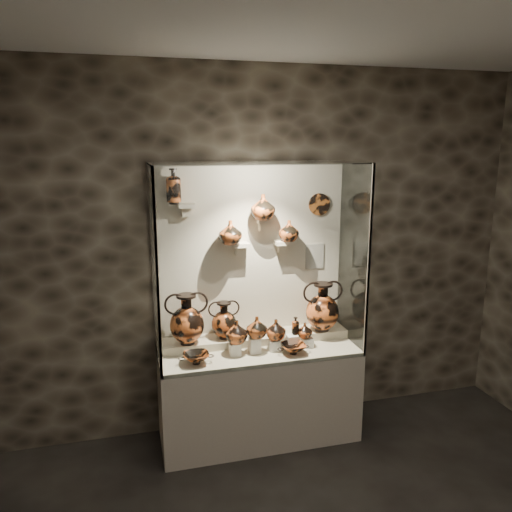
{
  "coord_description": "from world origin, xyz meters",
  "views": [
    {
      "loc": [
        -1.03,
        -1.66,
        2.55
      ],
      "look_at": [
        -0.01,
        2.24,
        1.64
      ],
      "focal_mm": 35.0,
      "sensor_mm": 36.0,
      "label": 1
    }
  ],
  "objects_px": {
    "amphora_left": "(187,319)",
    "jug_e": "(305,330)",
    "jug_a": "(237,332)",
    "amphora_right": "(322,307)",
    "ovoid_vase_c": "(289,231)",
    "jug_b": "(257,327)",
    "ovoid_vase_a": "(230,232)",
    "kylix_right": "(293,348)",
    "lekythos_tall": "(173,184)",
    "jug_c": "(276,330)",
    "lekythos_small": "(295,325)",
    "ovoid_vase_b": "(263,207)",
    "amphora_mid": "(224,320)",
    "kylix_left": "(196,357)"
  },
  "relations": [
    {
      "from": "amphora_mid",
      "to": "ovoid_vase_a",
      "type": "xyz_separation_m",
      "value": [
        0.07,
        0.03,
        0.76
      ]
    },
    {
      "from": "amphora_left",
      "to": "jug_e",
      "type": "distance_m",
      "value": 1.01
    },
    {
      "from": "kylix_right",
      "to": "ovoid_vase_a",
      "type": "distance_m",
      "value": 1.1
    },
    {
      "from": "jug_c",
      "to": "kylix_left",
      "type": "xyz_separation_m",
      "value": [
        -0.7,
        -0.11,
        -0.13
      ]
    },
    {
      "from": "ovoid_vase_a",
      "to": "ovoid_vase_c",
      "type": "height_order",
      "value": "ovoid_vase_a"
    },
    {
      "from": "amphora_left",
      "to": "lekythos_tall",
      "type": "height_order",
      "value": "lekythos_tall"
    },
    {
      "from": "amphora_left",
      "to": "amphora_mid",
      "type": "bearing_deg",
      "value": 0.02
    },
    {
      "from": "amphora_mid",
      "to": "jug_b",
      "type": "relative_size",
      "value": 1.78
    },
    {
      "from": "amphora_right",
      "to": "kylix_left",
      "type": "bearing_deg",
      "value": 174.85
    },
    {
      "from": "jug_e",
      "to": "amphora_mid",
      "type": "bearing_deg",
      "value": 159.72
    },
    {
      "from": "amphora_right",
      "to": "jug_b",
      "type": "bearing_deg",
      "value": 176.51
    },
    {
      "from": "amphora_left",
      "to": "lekythos_tall",
      "type": "relative_size",
      "value": 1.33
    },
    {
      "from": "jug_e",
      "to": "jug_c",
      "type": "bearing_deg",
      "value": 175.18
    },
    {
      "from": "ovoid_vase_b",
      "to": "amphora_mid",
      "type": "bearing_deg",
      "value": -176.13
    },
    {
      "from": "amphora_mid",
      "to": "ovoid_vase_b",
      "type": "bearing_deg",
      "value": 10.62
    },
    {
      "from": "amphora_left",
      "to": "jug_c",
      "type": "relative_size",
      "value": 2.44
    },
    {
      "from": "amphora_left",
      "to": "jug_b",
      "type": "height_order",
      "value": "amphora_left"
    },
    {
      "from": "jug_a",
      "to": "jug_e",
      "type": "height_order",
      "value": "jug_a"
    },
    {
      "from": "amphora_right",
      "to": "ovoid_vase_a",
      "type": "relative_size",
      "value": 2.19
    },
    {
      "from": "lekythos_small",
      "to": "kylix_right",
      "type": "bearing_deg",
      "value": -137.69
    },
    {
      "from": "kylix_right",
      "to": "amphora_right",
      "type": "bearing_deg",
      "value": 54.54
    },
    {
      "from": "amphora_left",
      "to": "amphora_mid",
      "type": "height_order",
      "value": "amphora_left"
    },
    {
      "from": "amphora_right",
      "to": "ovoid_vase_c",
      "type": "relative_size",
      "value": 2.43
    },
    {
      "from": "amphora_mid",
      "to": "amphora_right",
      "type": "distance_m",
      "value": 0.89
    },
    {
      "from": "jug_b",
      "to": "ovoid_vase_a",
      "type": "relative_size",
      "value": 0.9
    },
    {
      "from": "jug_c",
      "to": "lekythos_tall",
      "type": "distance_m",
      "value": 1.48
    },
    {
      "from": "jug_b",
      "to": "ovoid_vase_a",
      "type": "height_order",
      "value": "ovoid_vase_a"
    },
    {
      "from": "jug_a",
      "to": "kylix_right",
      "type": "height_order",
      "value": "jug_a"
    },
    {
      "from": "jug_b",
      "to": "lekythos_small",
      "type": "distance_m",
      "value": 0.35
    },
    {
      "from": "amphora_right",
      "to": "ovoid_vase_c",
      "type": "height_order",
      "value": "ovoid_vase_c"
    },
    {
      "from": "amphora_left",
      "to": "jug_e",
      "type": "xyz_separation_m",
      "value": [
        0.99,
        -0.16,
        -0.14
      ]
    },
    {
      "from": "kylix_right",
      "to": "ovoid_vase_c",
      "type": "relative_size",
      "value": 1.44
    },
    {
      "from": "lekythos_small",
      "to": "ovoid_vase_b",
      "type": "height_order",
      "value": "ovoid_vase_b"
    },
    {
      "from": "jug_b",
      "to": "jug_c",
      "type": "xyz_separation_m",
      "value": [
        0.17,
        0.01,
        -0.04
      ]
    },
    {
      "from": "amphora_left",
      "to": "kylix_right",
      "type": "height_order",
      "value": "amphora_left"
    },
    {
      "from": "amphora_left",
      "to": "jug_a",
      "type": "xyz_separation_m",
      "value": [
        0.39,
        -0.16,
        -0.09
      ]
    },
    {
      "from": "amphora_right",
      "to": "ovoid_vase_c",
      "type": "xyz_separation_m",
      "value": [
        -0.3,
        0.09,
        0.69
      ]
    },
    {
      "from": "kylix_right",
      "to": "lekythos_tall",
      "type": "bearing_deg",
      "value": 174.87
    },
    {
      "from": "jug_b",
      "to": "jug_e",
      "type": "bearing_deg",
      "value": -11.74
    },
    {
      "from": "ovoid_vase_c",
      "to": "jug_b",
      "type": "bearing_deg",
      "value": -126.77
    },
    {
      "from": "jug_c",
      "to": "jug_e",
      "type": "xyz_separation_m",
      "value": [
        0.26,
        -0.01,
        -0.03
      ]
    },
    {
      "from": "jug_a",
      "to": "kylix_right",
      "type": "xyz_separation_m",
      "value": [
        0.46,
        -0.11,
        -0.14
      ]
    },
    {
      "from": "kylix_right",
      "to": "jug_c",
      "type": "bearing_deg",
      "value": 150.87
    },
    {
      "from": "lekythos_tall",
      "to": "jug_e",
      "type": "bearing_deg",
      "value": 2.77
    },
    {
      "from": "jug_c",
      "to": "amphora_right",
      "type": "bearing_deg",
      "value": 28.14
    },
    {
      "from": "jug_a",
      "to": "ovoid_vase_b",
      "type": "bearing_deg",
      "value": 21.43
    },
    {
      "from": "lekythos_small",
      "to": "amphora_left",
      "type": "bearing_deg",
      "value": 148.02
    },
    {
      "from": "jug_c",
      "to": "lekythos_tall",
      "type": "xyz_separation_m",
      "value": [
        -0.79,
        0.26,
        1.22
      ]
    },
    {
      "from": "lekythos_tall",
      "to": "ovoid_vase_c",
      "type": "height_order",
      "value": "lekythos_tall"
    },
    {
      "from": "jug_b",
      "to": "kylix_right",
      "type": "xyz_separation_m",
      "value": [
        0.29,
        -0.11,
        -0.17
      ]
    }
  ]
}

